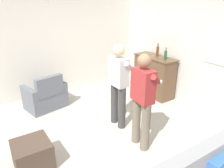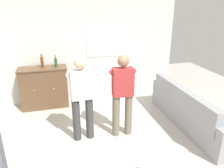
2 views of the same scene
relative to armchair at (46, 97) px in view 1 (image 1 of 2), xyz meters
The scene contains 10 objects.
ground 1.92m from the armchair, 11.81° to the left, with size 10.40×10.40×0.00m, color #B2ADA3.
wall_back_with_window 3.75m from the armchair, 58.41° to the left, with size 5.20×0.15×2.80m.
wall_side_left 1.42m from the armchair, 154.16° to the left, with size 0.12×5.20×2.80m, color silver.
armchair is the anchor object (origin of this frame).
sideboard_cabinet 2.81m from the armchair, 73.64° to the left, with size 1.19×0.49×1.06m.
bottle_wine_green 3.00m from the armchair, 73.73° to the left, with size 0.07×0.07×0.33m.
bottle_liquor_amber 3.06m from the armchair, 67.29° to the left, with size 0.07×0.07×0.29m.
ottoman 2.00m from the armchair, 23.27° to the right, with size 0.54×0.54×0.43m, color #47382D.
person_standing_left 1.96m from the armchair, 33.57° to the left, with size 0.56×0.48×1.68m.
person_standing_right 2.60m from the armchair, 22.45° to the left, with size 0.56×0.48×1.68m.
Camera 1 is at (2.94, -1.63, 2.48)m, focal length 35.00 mm.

